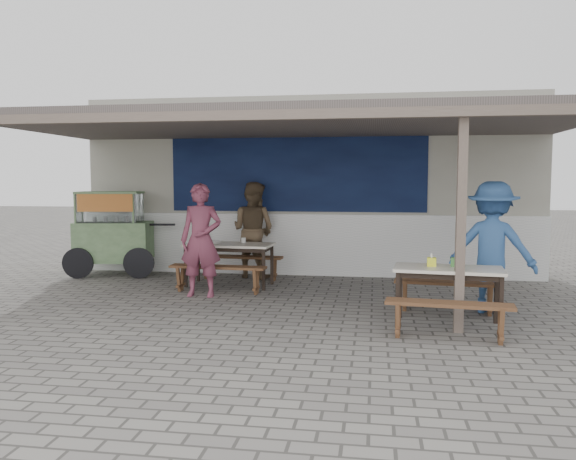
% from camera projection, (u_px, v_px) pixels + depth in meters
% --- Properties ---
extents(ground, '(60.00, 60.00, 0.00)m').
position_uv_depth(ground, '(281.00, 309.00, 8.12)').
color(ground, slate).
rests_on(ground, ground).
extents(back_wall, '(9.00, 1.28, 3.50)m').
position_uv_depth(back_wall, '(310.00, 187.00, 11.49)').
color(back_wall, '#AFAD9D').
rests_on(back_wall, ground).
extents(warung_roof, '(9.00, 4.21, 2.81)m').
position_uv_depth(warung_roof, '(292.00, 125.00, 8.77)').
color(warung_roof, '#544C48').
rests_on(warung_roof, ground).
extents(table_left, '(1.55, 0.79, 0.75)m').
position_uv_depth(table_left, '(229.00, 248.00, 9.85)').
color(table_left, silver).
rests_on(table_left, ground).
extents(bench_left_street, '(1.63, 0.37, 0.45)m').
position_uv_depth(bench_left_street, '(218.00, 272.00, 9.26)').
color(bench_left_street, brown).
rests_on(bench_left_street, ground).
extents(bench_left_wall, '(1.63, 0.37, 0.45)m').
position_uv_depth(bench_left_wall, '(240.00, 261.00, 10.50)').
color(bench_left_wall, brown).
rests_on(bench_left_wall, ground).
extents(table_right, '(1.41, 0.81, 0.75)m').
position_uv_depth(table_right, '(448.00, 274.00, 7.13)').
color(table_right, silver).
rests_on(table_right, ground).
extents(bench_right_street, '(1.47, 0.43, 0.45)m').
position_uv_depth(bench_right_street, '(449.00, 312.00, 6.48)').
color(bench_right_street, brown).
rests_on(bench_right_street, ground).
extents(bench_right_wall, '(1.47, 0.43, 0.45)m').
position_uv_depth(bench_right_wall, '(447.00, 289.00, 7.84)').
color(bench_right_wall, brown).
rests_on(bench_right_wall, ground).
extents(vendor_cart, '(1.98, 1.05, 1.64)m').
position_uv_depth(vendor_cart, '(112.00, 230.00, 10.96)').
color(vendor_cart, '#7AA06A').
rests_on(vendor_cart, ground).
extents(patron_street_side, '(0.68, 0.46, 1.82)m').
position_uv_depth(patron_street_side, '(201.00, 240.00, 8.94)').
color(patron_street_side, brown).
rests_on(patron_street_side, ground).
extents(patron_wall_side, '(1.08, 0.97, 1.83)m').
position_uv_depth(patron_wall_side, '(253.00, 230.00, 10.71)').
color(patron_wall_side, brown).
rests_on(patron_wall_side, ground).
extents(patron_right_table, '(1.34, 1.02, 1.84)m').
position_uv_depth(patron_right_table, '(492.00, 247.00, 7.83)').
color(patron_right_table, '#335A96').
rests_on(patron_right_table, ground).
extents(tissue_box, '(0.11, 0.11, 0.11)m').
position_uv_depth(tissue_box, '(432.00, 262.00, 7.23)').
color(tissue_box, yellow).
rests_on(tissue_box, table_right).
extents(donation_box, '(0.19, 0.15, 0.11)m').
position_uv_depth(donation_box, '(458.00, 262.00, 7.18)').
color(donation_box, '#3F7F38').
rests_on(donation_box, table_right).
extents(condiment_jar, '(0.08, 0.08, 0.09)m').
position_uv_depth(condiment_jar, '(244.00, 240.00, 9.97)').
color(condiment_jar, beige).
rests_on(condiment_jar, table_left).
extents(condiment_bowl, '(0.22, 0.22, 0.05)m').
position_uv_depth(condiment_bowl, '(216.00, 242.00, 9.86)').
color(condiment_bowl, silver).
rests_on(condiment_bowl, table_left).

